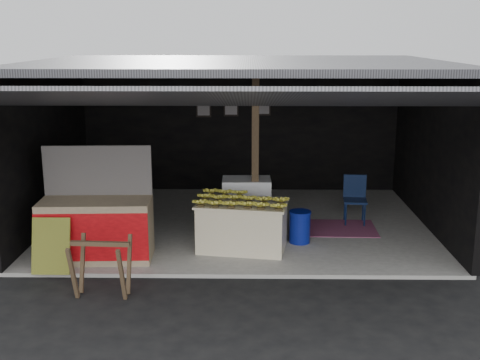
{
  "coord_description": "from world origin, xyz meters",
  "views": [
    {
      "loc": [
        0.19,
        -8.18,
        3.48
      ],
      "look_at": [
        0.04,
        1.56,
        1.1
      ],
      "focal_mm": 45.0,
      "sensor_mm": 36.0,
      "label": 1
    }
  ],
  "objects_px": {
    "sawhorse": "(101,262)",
    "plastic_chair": "(355,195)",
    "water_barrel": "(300,228)",
    "banana_table": "(242,226)",
    "neighbor_stall": "(97,227)",
    "white_crate": "(246,205)"
  },
  "relations": [
    {
      "from": "neighbor_stall",
      "to": "water_barrel",
      "type": "bearing_deg",
      "value": 11.39
    },
    {
      "from": "banana_table",
      "to": "water_barrel",
      "type": "distance_m",
      "value": 1.02
    },
    {
      "from": "sawhorse",
      "to": "water_barrel",
      "type": "height_order",
      "value": "sawhorse"
    },
    {
      "from": "banana_table",
      "to": "plastic_chair",
      "type": "bearing_deg",
      "value": 44.44
    },
    {
      "from": "neighbor_stall",
      "to": "water_barrel",
      "type": "height_order",
      "value": "neighbor_stall"
    },
    {
      "from": "plastic_chair",
      "to": "banana_table",
      "type": "bearing_deg",
      "value": -139.41
    },
    {
      "from": "neighbor_stall",
      "to": "water_barrel",
      "type": "xyz_separation_m",
      "value": [
        3.21,
        0.79,
        -0.26
      ]
    },
    {
      "from": "banana_table",
      "to": "water_barrel",
      "type": "relative_size",
      "value": 3.02
    },
    {
      "from": "neighbor_stall",
      "to": "sawhorse",
      "type": "height_order",
      "value": "neighbor_stall"
    },
    {
      "from": "neighbor_stall",
      "to": "plastic_chair",
      "type": "distance_m",
      "value": 4.72
    },
    {
      "from": "sawhorse",
      "to": "plastic_chair",
      "type": "xyz_separation_m",
      "value": [
        3.93,
        3.22,
        0.08
      ]
    },
    {
      "from": "banana_table",
      "to": "neighbor_stall",
      "type": "relative_size",
      "value": 0.9
    },
    {
      "from": "banana_table",
      "to": "neighbor_stall",
      "type": "height_order",
      "value": "neighbor_stall"
    },
    {
      "from": "water_barrel",
      "to": "banana_table",
      "type": "bearing_deg",
      "value": -161.04
    },
    {
      "from": "banana_table",
      "to": "white_crate",
      "type": "relative_size",
      "value": 1.65
    },
    {
      "from": "banana_table",
      "to": "plastic_chair",
      "type": "height_order",
      "value": "plastic_chair"
    },
    {
      "from": "white_crate",
      "to": "water_barrel",
      "type": "relative_size",
      "value": 1.83
    },
    {
      "from": "banana_table",
      "to": "neighbor_stall",
      "type": "xyz_separation_m",
      "value": [
        -2.25,
        -0.46,
        0.12
      ]
    },
    {
      "from": "sawhorse",
      "to": "water_barrel",
      "type": "distance_m",
      "value": 3.52
    },
    {
      "from": "sawhorse",
      "to": "water_barrel",
      "type": "xyz_separation_m",
      "value": [
        2.83,
        2.08,
        -0.18
      ]
    },
    {
      "from": "banana_table",
      "to": "neighbor_stall",
      "type": "distance_m",
      "value": 2.3
    },
    {
      "from": "white_crate",
      "to": "neighbor_stall",
      "type": "bearing_deg",
      "value": -149.14
    }
  ]
}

